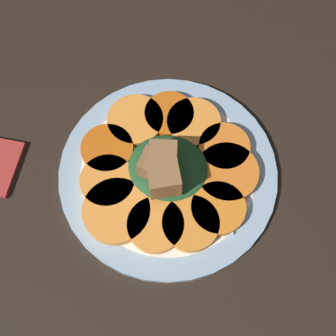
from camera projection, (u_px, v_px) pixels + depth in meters
table_slab at (168, 176)px, 67.60cm from camera, size 120.00×120.00×2.00cm
plate at (168, 172)px, 66.21cm from camera, size 30.85×30.85×1.05cm
carrot_slice_0 at (108, 181)px, 64.38cm from camera, size 7.63×7.63×1.24cm
carrot_slice_1 at (116, 211)px, 62.67cm from camera, size 9.20×9.20×1.24cm
carrot_slice_2 at (159, 226)px, 61.86cm from camera, size 7.62×7.62×1.24cm
carrot_slice_3 at (191, 223)px, 61.99cm from camera, size 7.69×7.69×1.24cm
carrot_slice_4 at (218, 208)px, 62.82cm from camera, size 7.43×7.43×1.24cm
carrot_slice_5 at (227, 172)px, 64.90cm from camera, size 8.78×8.78×1.24cm
carrot_slice_6 at (224, 147)px, 66.45cm from camera, size 7.31×7.31×1.24cm
carrot_slice_7 at (194, 123)px, 68.03cm from camera, size 7.85×7.85×1.24cm
carrot_slice_8 at (169, 114)px, 68.58cm from camera, size 7.26×7.26×1.24cm
carrot_slice_9 at (135, 120)px, 68.18cm from camera, size 8.21×8.21×1.24cm
carrot_slice_10 at (107, 149)px, 66.35cm from camera, size 7.46×7.46×1.24cm
center_pile at (165, 168)px, 63.42cm from camera, size 11.23×10.52×6.20cm
fork at (161, 210)px, 63.19cm from camera, size 19.35×3.64×0.40cm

